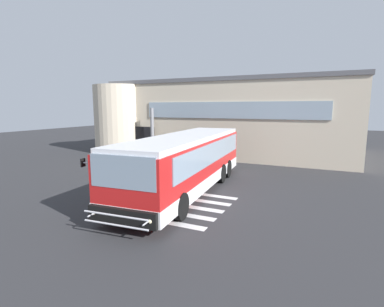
{
  "coord_description": "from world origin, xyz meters",
  "views": [
    {
      "loc": [
        7.69,
        -14.52,
        4.0
      ],
      "look_at": [
        0.95,
        -0.17,
        1.5
      ],
      "focal_mm": 27.45,
      "sensor_mm": 36.0,
      "label": 1
    }
  ],
  "objects": [
    {
      "name": "ground_plane",
      "position": [
        0.0,
        0.0,
        -0.01
      ],
      "size": [
        80.0,
        90.0,
        0.02
      ],
      "primitive_type": "cube",
      "color": "#2B2B2D",
      "rests_on": "ground"
    },
    {
      "name": "bay_paint_stripes",
      "position": [
        2.0,
        -4.2,
        0.0
      ],
      "size": [
        4.4,
        3.96,
        0.01
      ],
      "color": "silver",
      "rests_on": "ground"
    },
    {
      "name": "terminal_building",
      "position": [
        -0.68,
        11.59,
        3.09
      ],
      "size": [
        21.36,
        13.8,
        6.2
      ],
      "color": "beige",
      "rests_on": "ground"
    },
    {
      "name": "entry_support_column",
      "position": [
        -5.19,
        5.4,
        1.97
      ],
      "size": [
        0.28,
        0.28,
        3.94
      ],
      "primitive_type": "cylinder",
      "color": "slate",
      "rests_on": "ground"
    },
    {
      "name": "bus_main_foreground",
      "position": [
        1.59,
        -2.2,
        1.33
      ],
      "size": [
        3.43,
        11.31,
        2.7
      ],
      "color": "red",
      "rests_on": "ground"
    },
    {
      "name": "passenger_near_column",
      "position": [
        -4.39,
        4.8,
        0.93
      ],
      "size": [
        0.46,
        0.43,
        1.68
      ],
      "color": "#2D2D33",
      "rests_on": "ground"
    },
    {
      "name": "passenger_by_doorway",
      "position": [
        -3.55,
        5.08,
        0.96
      ],
      "size": [
        0.53,
        0.49,
        1.68
      ],
      "color": "#4C4233",
      "rests_on": "ground"
    }
  ]
}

